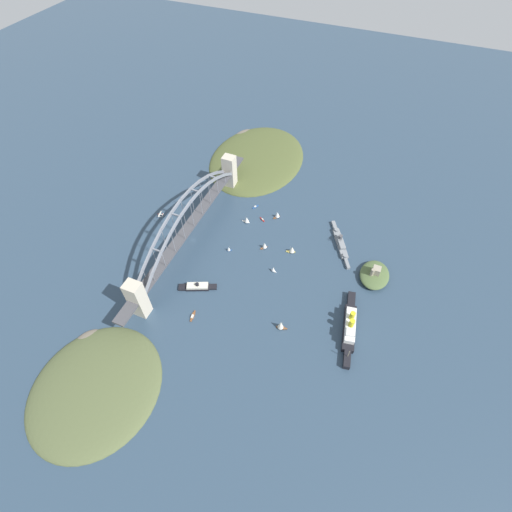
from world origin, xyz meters
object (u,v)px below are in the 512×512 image
ocean_liner (350,326)px  small_boat_3 (277,215)px  harbor_arch_bridge (190,224)px  small_boat_9 (229,249)px  small_boat_2 (247,220)px  small_boat_0 (273,269)px  small_boat_6 (262,219)px  seaplane_taxiing_near_bridge (161,215)px  small_boat_8 (281,325)px  fort_island_mid_harbor (375,275)px  naval_cruiser (340,243)px  small_boat_5 (265,245)px  small_boat_4 (193,316)px  harbor_ferry_steamer (197,287)px  small_boat_1 (292,250)px  small_boat_7 (255,207)px

ocean_liner → small_boat_3: (-115.92, -116.49, -1.18)m
harbor_arch_bridge → small_boat_9: bearing=91.7°
small_boat_2 → small_boat_0: bearing=44.6°
small_boat_6 → small_boat_9: 61.98m
seaplane_taxiing_near_bridge → ocean_liner: bearing=75.7°
small_boat_2 → small_boat_8: 145.92m
harbor_arch_bridge → fort_island_mid_harbor: size_ratio=6.69×
harbor_arch_bridge → small_boat_0: size_ratio=35.11×
naval_cruiser → small_boat_2: 113.21m
fort_island_mid_harbor → small_boat_2: (-22.99, -157.50, -0.01)m
naval_cruiser → small_boat_5: naval_cruiser is taller
small_boat_4 → ocean_liner: bearing=107.4°
small_boat_5 → small_boat_6: (-40.25, -18.96, -3.51)m
fort_island_mid_harbor → small_boat_5: 122.91m
harbor_ferry_steamer → small_boat_9: bearing=171.3°
harbor_ferry_steamer → small_boat_8: bearing=83.7°
ocean_liner → small_boat_9: size_ratio=11.42×
small_boat_5 → small_boat_1: bearing=100.8°
small_boat_7 → small_boat_8: (145.98, 86.94, 5.17)m
naval_cruiser → small_boat_4: size_ratio=5.07×
ocean_liner → small_boat_2: size_ratio=8.42×
small_boat_9 → small_boat_5: bearing=118.7°
harbor_ferry_steamer → small_boat_7: (-135.35, 9.17, -1.45)m
harbor_ferry_steamer → small_boat_9: harbor_ferry_steamer is taller
harbor_arch_bridge → naval_cruiser: size_ratio=4.14×
ocean_liner → small_boat_4: (45.37, -145.19, -4.83)m
harbor_ferry_steamer → small_boat_3: small_boat_3 is taller
harbor_arch_bridge → ocean_liner: bearing=77.3°
small_boat_8 → small_boat_9: small_boat_8 is taller
naval_cruiser → fort_island_mid_harbor: (31.38, 44.61, 1.71)m
small_boat_1 → seaplane_taxiing_near_bridge: bearing=-87.6°
small_boat_3 → small_boat_6: size_ratio=1.23×
seaplane_taxiing_near_bridge → naval_cruiser: bearing=100.3°
fort_island_mid_harbor → small_boat_8: fort_island_mid_harbor is taller
harbor_arch_bridge → small_boat_4: bearing=28.5°
fort_island_mid_harbor → seaplane_taxiing_near_bridge: bearing=-88.3°
small_boat_4 → small_boat_9: small_boat_9 is taller
small_boat_3 → fort_island_mid_harbor: bearing=70.4°
small_boat_9 → small_boat_2: bearing=179.1°
fort_island_mid_harbor → small_boat_3: bearing=-109.6°
ocean_liner → small_boat_4: bearing=-72.6°
small_boat_6 → small_boat_7: bearing=-137.1°
small_boat_2 → small_boat_3: (-22.12, 31.01, -0.12)m
naval_cruiser → seaplane_taxiing_near_bridge: bearing=-79.7°
small_boat_3 → small_boat_5: bearing=4.2°
small_boat_6 → seaplane_taxiing_near_bridge: bearing=-70.6°
naval_cruiser → small_boat_4: (147.56, -110.57, -2.07)m
naval_cruiser → small_boat_9: (57.19, -113.61, 0.51)m
small_boat_2 → small_boat_6: small_boat_2 is taller
ocean_liner → small_boat_3: ocean_liner is taller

